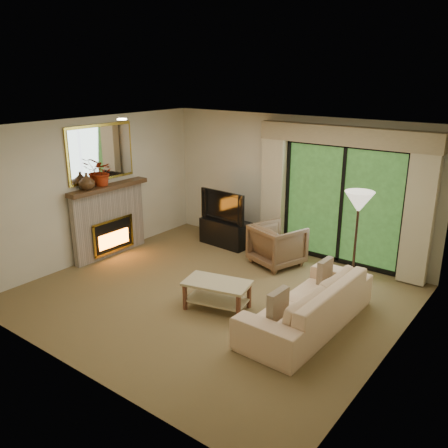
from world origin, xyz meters
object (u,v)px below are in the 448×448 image
Objects in this scene: media_console at (226,232)px; armchair at (277,245)px; sofa at (308,303)px; coffee_table at (217,295)px.

armchair is at bearing -7.27° from media_console.
armchair is 0.35× the size of sofa.
media_console is 1.25× the size of armchair.
armchair reaches higher than sofa.
armchair reaches higher than coffee_table.
coffee_table is at bearing -52.13° from media_console.
armchair is (1.36, -0.26, 0.12)m from media_console.
sofa is at bearing 150.23° from armchair.
coffee_table is at bearing 113.20° from armchair.
armchair is at bearing -136.63° from sofa.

